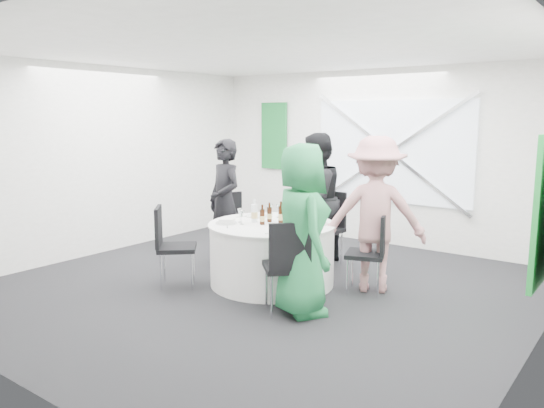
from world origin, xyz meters
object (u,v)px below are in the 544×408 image
Objects in this scene: banquet_table at (272,254)px; chair_back_left at (232,221)px; clear_water_bottle at (254,213)px; person_man_back_left at (225,202)px; chair_back_right at (373,247)px; chair_back at (327,222)px; green_water_bottle at (289,215)px; person_woman_green at (301,230)px; chair_front_right at (288,260)px; chair_front_left at (169,240)px; person_woman_pink at (375,214)px; person_man_back at (315,199)px.

chair_back_left is (-1.12, 0.54, 0.19)m from banquet_table.
chair_back_left is 3.43× the size of clear_water_bottle.
chair_back_right is at bearing 19.53° from person_man_back_left.
chair_back is at bearing 85.67° from banquet_table.
banquet_table is 0.89× the size of person_man_back_left.
banquet_table is 4.99× the size of green_water_bottle.
chair_back is 1.96m from person_woman_green.
chair_back_right reaches higher than banquet_table.
chair_back is 1.36m from chair_back_left.
chair_back_right is 0.94× the size of chair_front_right.
chair_front_right is 0.34m from person_woman_green.
person_woman_green reaches higher than person_man_back_left.
chair_back is at bearing 76.08° from clear_water_bottle.
person_woman_pink is at bearing -98.21° from chair_front_left.
chair_front_right is at bearing -66.30° from chair_back.
person_man_back reaches higher than clear_water_bottle.
person_woman_green reaches higher than chair_back.
person_man_back is 6.47× the size of clear_water_bottle.
chair_back_right is at bearing -71.05° from person_woman_green.
person_woman_green reaches higher than green_water_bottle.
banquet_table is 1.20m from person_man_back.
person_man_back_left is 2.23m from person_woman_pink.
person_woman_pink is at bearing -179.40° from chair_back_right.
clear_water_bottle is at bearing -7.94° from person_man_back_left.
chair_back_right is 1.12m from person_woman_green.
person_woman_pink is at bearing -27.38° from chair_back.
chair_back_right is at bearing 19.16° from banquet_table.
person_man_back reaches higher than person_woman_green.
person_woman_pink is (2.04, 1.36, 0.34)m from chair_front_left.
banquet_table is 1.26m from chair_back_left.
banquet_table is 1.09m from chair_front_right.
person_woman_pink is 1.46m from clear_water_bottle.
chair_back is at bearing -116.09° from chair_front_right.
chair_front_left is (-0.93, -0.83, 0.20)m from banquet_table.
chair_front_right is (1.88, -1.28, 0.02)m from chair_back_left.
chair_back_left is at bearing 154.45° from banquet_table.
chair_front_left is at bearing -138.01° from banquet_table.
chair_back_right is 0.39m from person_woman_pink.
banquet_table is 1.27m from person_man_back_left.
person_man_back is 1.29m from person_woman_pink.
chair_back_right is 0.96× the size of chair_front_left.
person_woman_pink is (1.11, 0.53, 0.54)m from banquet_table.
chair_front_left is (-2.09, -1.24, 0.03)m from chair_back_right.
chair_back is 1.32m from chair_back_right.
person_woman_green reaches higher than chair_front_left.
clear_water_bottle reaches higher than chair_back_right.
person_man_back is at bearing -138.23° from chair_back_right.
green_water_bottle is at bearing -84.61° from chair_back_left.
person_woman_green is at bearing 51.07° from person_woman_pink.
person_woman_pink is (1.16, -0.54, -0.00)m from person_man_back.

